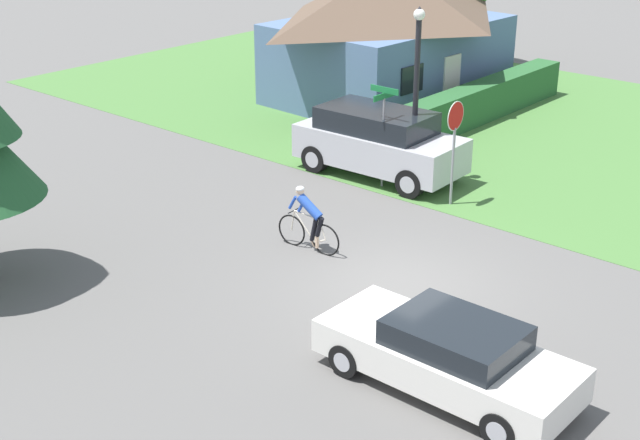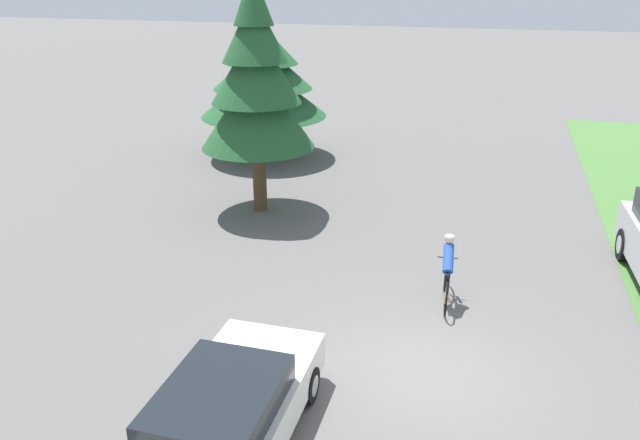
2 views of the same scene
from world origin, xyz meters
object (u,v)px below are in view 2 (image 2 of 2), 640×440
Objects in this scene: sedan_left_lane at (224,420)px; conifer_tall_near at (256,82)px; cyclist at (447,273)px; conifer_tall_far at (263,78)px.

conifer_tall_near reaches higher than sedan_left_lane.
conifer_tall_near is (-3.16, 9.71, 3.14)m from sedan_left_lane.
cyclist is at bearing -35.50° from conifer_tall_near.
conifer_tall_far reaches higher than cyclist.
conifer_tall_near reaches higher than conifer_tall_far.
sedan_left_lane is 2.62× the size of cyclist.
conifer_tall_near reaches higher than cyclist.
cyclist is at bearing -51.19° from conifer_tall_far.
sedan_left_lane is 0.67× the size of conifer_tall_near.
conifer_tall_near is at bearing 49.40° from cyclist.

